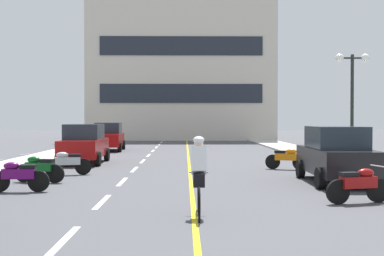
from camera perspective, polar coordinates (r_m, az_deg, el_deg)
ground_plane at (r=23.59m, az=-0.95°, el=-3.98°), size 140.00×140.00×0.00m
curb_left at (r=27.54m, az=-16.12°, el=-3.17°), size 2.40×72.00×0.12m
curb_right at (r=27.52m, az=14.25°, el=-3.17°), size 2.40×72.00×0.12m
lane_dash_1 at (r=8.98m, az=-14.34°, el=-12.24°), size 0.14×2.20×0.01m
lane_dash_2 at (r=12.83m, az=-10.12°, el=-8.21°), size 0.14×2.20×0.01m
lane_dash_3 at (r=16.75m, az=-7.90°, el=-6.03°), size 0.14×2.20×0.01m
lane_dash_4 at (r=20.70m, az=-6.53°, el=-4.68°), size 0.14×2.20×0.01m
lane_dash_5 at (r=24.67m, az=-5.61°, el=-3.76°), size 0.14×2.20×0.01m
lane_dash_6 at (r=28.64m, az=-4.94°, el=-3.09°), size 0.14×2.20×0.01m
lane_dash_7 at (r=32.62m, az=-4.44°, el=-2.59°), size 0.14×2.20×0.01m
lane_dash_8 at (r=36.61m, az=-4.04°, el=-2.19°), size 0.14×2.20×0.01m
lane_dash_9 at (r=40.60m, az=-3.73°, el=-1.88°), size 0.14×2.20×0.01m
lane_dash_10 at (r=44.59m, az=-3.47°, el=-1.62°), size 0.14×2.20×0.01m
lane_dash_11 at (r=48.58m, az=-3.25°, el=-1.40°), size 0.14×2.20×0.01m
centre_line_yellow at (r=26.58m, az=-0.40°, el=-3.41°), size 0.12×66.00×0.01m
office_building at (r=52.46m, az=-1.19°, el=6.93°), size 18.24×9.49×14.91m
street_lamp_mid at (r=22.61m, az=17.67°, el=4.92°), size 1.46×0.36×4.72m
parked_car_near at (r=16.84m, az=15.98°, el=-2.90°), size 1.99×4.23×1.82m
parked_car_mid at (r=23.82m, az=-12.10°, el=-1.75°), size 1.97×4.23×1.82m
parked_car_far at (r=33.04m, az=-9.44°, el=-0.97°), size 2.06×4.27×1.82m
motorcycle_3 at (r=12.98m, az=18.34°, el=-6.04°), size 1.68×0.67×0.92m
motorcycle_4 at (r=15.00m, az=-19.06°, el=-5.10°), size 1.70×0.60×0.92m
motorcycle_5 at (r=17.02m, az=-16.92°, el=-4.36°), size 1.68×0.65×0.92m
motorcycle_6 at (r=19.03m, az=-13.91°, el=-3.78°), size 1.69×0.63×0.92m
motorcycle_7 at (r=20.86m, az=10.65°, el=-3.35°), size 1.64×0.78×0.92m
cyclist_rider at (r=10.65m, az=0.78°, el=-5.28°), size 0.42×1.77×1.71m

